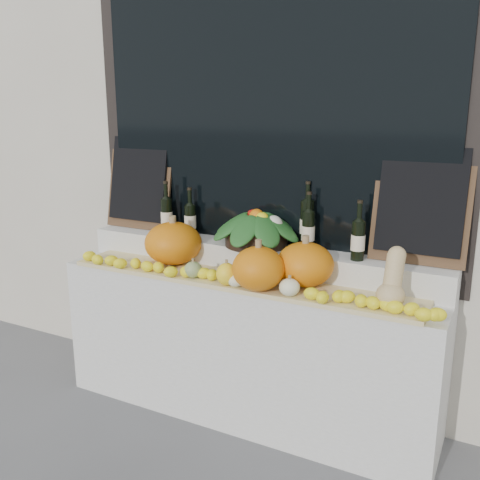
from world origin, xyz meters
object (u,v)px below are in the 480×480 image
pumpkin_left (173,243)px  wine_bottle_tall (307,224)px  butternut_squash (393,282)px  produce_bowl (257,228)px  pumpkin_right (305,264)px

pumpkin_left → wine_bottle_tall: bearing=18.8°
butternut_squash → produce_bowl: produce_bowl is taller
pumpkin_right → butternut_squash: (0.49, -0.09, 0.00)m
produce_bowl → pumpkin_right: bearing=-26.7°
pumpkin_left → produce_bowl: 0.53m
pumpkin_left → pumpkin_right: size_ratio=1.12×
pumpkin_right → butternut_squash: size_ratio=1.09×
pumpkin_right → wine_bottle_tall: bearing=109.3°
wine_bottle_tall → pumpkin_right: bearing=-70.7°
produce_bowl → wine_bottle_tall: bearing=17.1°
pumpkin_left → produce_bowl: (0.48, 0.17, 0.11)m
pumpkin_right → butternut_squash: 0.49m
produce_bowl → pumpkin_left: bearing=-160.3°
pumpkin_left → produce_bowl: produce_bowl is taller
pumpkin_right → wine_bottle_tall: wine_bottle_tall is taller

